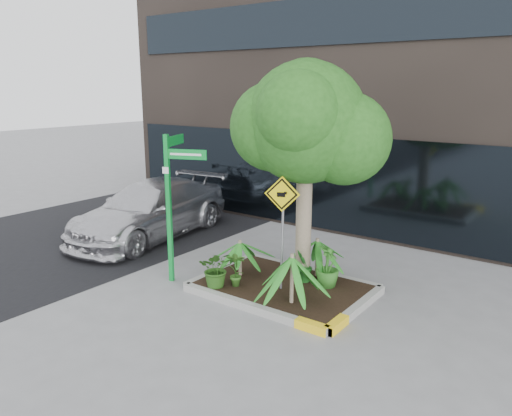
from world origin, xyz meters
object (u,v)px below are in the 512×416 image
Objects in this scene: tree at (306,123)px; street_sign_post at (172,192)px; parked_car at (150,210)px; cattle_sign at (282,213)px.

tree reaches higher than street_sign_post.
parked_car is 1.66× the size of street_sign_post.
tree is 1.79m from cattle_sign.
tree is 0.89× the size of parked_car.
cattle_sign is (-0.09, -0.67, -1.66)m from tree.
parked_car is 5.21m from cattle_sign.
parked_car is at bearing 125.07° from street_sign_post.
parked_car is at bearing 145.83° from cattle_sign.
tree is at bearing -11.87° from parked_car.
cattle_sign is at bearing -19.38° from parked_car.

